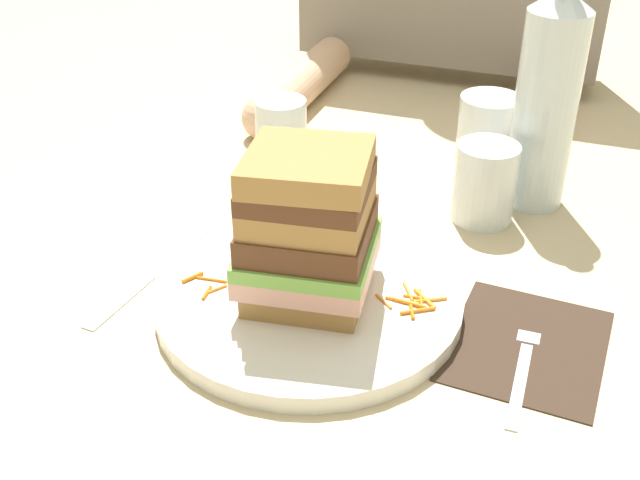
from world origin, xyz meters
TOP-DOWN VIEW (x-y plane):
  - ground_plane at (0.00, 0.00)m, footprint 3.00×3.00m
  - main_plate at (-0.01, -0.02)m, footprint 0.29×0.29m
  - sandwich at (-0.01, -0.03)m, footprint 0.13×0.13m
  - carrot_shred_0 at (-0.12, -0.04)m, footprint 0.01×0.02m
  - carrot_shred_1 at (-0.10, -0.04)m, footprint 0.03×0.01m
  - carrot_shred_2 at (-0.10, -0.06)m, footprint 0.01×0.02m
  - carrot_shred_3 at (-0.08, -0.02)m, footprint 0.03×0.02m
  - carrot_shred_4 at (-0.09, -0.05)m, footprint 0.02×0.02m
  - carrot_shred_5 at (0.10, 0.00)m, footprint 0.03×0.02m
  - carrot_shred_6 at (0.06, -0.02)m, footprint 0.02×0.02m
  - carrot_shred_7 at (0.10, -0.00)m, footprint 0.03×0.02m
  - carrot_shred_8 at (0.08, 0.01)m, footprint 0.02×0.03m
  - carrot_shred_9 at (0.09, -0.02)m, footprint 0.01×0.02m
  - carrot_shred_10 at (0.09, -0.00)m, footprint 0.03×0.00m
  - carrot_shred_11 at (0.09, -0.00)m, footprint 0.01×0.03m
  - carrot_shred_12 at (0.08, -0.01)m, footprint 0.03×0.00m
  - carrot_shred_13 at (0.10, -0.02)m, footprint 0.03×0.02m
  - carrot_shred_14 at (0.09, -0.01)m, footprint 0.03×0.01m
  - napkin_dark at (0.20, -0.01)m, footprint 0.14×0.17m
  - fork at (0.20, -0.03)m, footprint 0.02×0.17m
  - knife at (-0.18, -0.03)m, footprint 0.03×0.20m
  - juice_glass at (0.12, 0.20)m, footprint 0.07×0.07m
  - water_bottle at (0.16, 0.26)m, footprint 0.07×0.07m
  - empty_tumbler_0 at (0.09, 0.34)m, footprint 0.08×0.08m
  - empty_tumbler_1 at (-0.14, 0.23)m, footprint 0.06×0.06m

SIDE VIEW (x-z plane):
  - ground_plane at x=0.00m, z-range 0.00..0.00m
  - napkin_dark at x=0.20m, z-range 0.00..0.00m
  - knife at x=-0.18m, z-range 0.00..0.00m
  - fork at x=0.20m, z-range 0.00..0.01m
  - main_plate at x=-0.01m, z-range 0.00..0.02m
  - carrot_shred_6 at x=0.06m, z-range 0.02..0.02m
  - carrot_shred_10 at x=0.09m, z-range 0.02..0.02m
  - carrot_shred_4 at x=-0.09m, z-range 0.02..0.02m
  - carrot_shred_1 at x=-0.10m, z-range 0.02..0.02m
  - carrot_shred_11 at x=0.09m, z-range 0.02..0.02m
  - carrot_shred_8 at x=0.08m, z-range 0.02..0.02m
  - carrot_shred_2 at x=-0.10m, z-range 0.02..0.02m
  - carrot_shred_7 at x=0.10m, z-range 0.02..0.02m
  - carrot_shred_12 at x=0.08m, z-range 0.02..0.02m
  - carrot_shred_9 at x=0.09m, z-range 0.02..0.02m
  - carrot_shred_3 at x=-0.08m, z-range 0.02..0.02m
  - carrot_shred_13 at x=0.10m, z-range 0.02..0.02m
  - carrot_shred_14 at x=0.09m, z-range 0.02..0.02m
  - carrot_shred_5 at x=0.10m, z-range 0.02..0.02m
  - carrot_shred_0 at x=-0.12m, z-range 0.02..0.02m
  - juice_glass at x=0.12m, z-range -0.01..0.08m
  - empty_tumbler_0 at x=0.09m, z-range 0.00..0.09m
  - empty_tumbler_1 at x=-0.14m, z-range 0.00..0.10m
  - sandwich at x=-0.01m, z-range 0.02..0.16m
  - water_bottle at x=0.16m, z-range -0.02..0.27m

